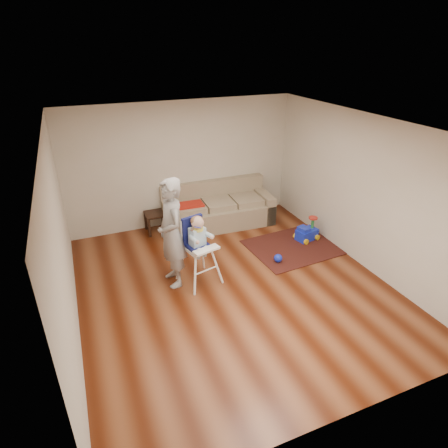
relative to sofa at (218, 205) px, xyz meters
name	(u,v)px	position (x,y,z in m)	size (l,w,h in m)	color
ground	(233,286)	(-0.64, -2.30, -0.47)	(5.50, 5.50, 0.00)	#451808
room_envelope	(221,172)	(-0.64, -1.77, 1.41)	(5.04, 5.52, 2.72)	beige
sofa	(218,205)	(0.00, 0.00, 0.00)	(2.46, 1.11, 0.93)	gray
side_table	(156,222)	(-1.37, 0.19, -0.25)	(0.44, 0.44, 0.44)	black
area_rug	(296,246)	(1.08, -1.55, -0.46)	(1.85, 1.39, 0.01)	#331812
ride_on_toy	(307,229)	(1.44, -1.39, -0.22)	(0.43, 0.31, 0.47)	#182DD8
toy_ball	(278,258)	(0.45, -1.94, -0.37)	(0.16, 0.16, 0.16)	#182DD8
high_chair	(198,251)	(-1.12, -1.94, 0.13)	(0.70, 0.70, 1.25)	white
adult	(171,234)	(-1.52, -1.79, 0.48)	(0.69, 0.45, 1.89)	gray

